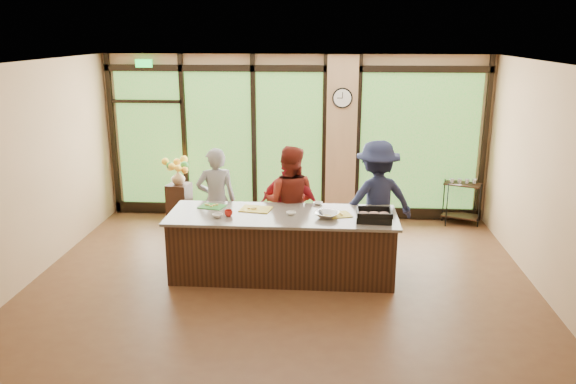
% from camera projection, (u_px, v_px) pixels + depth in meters
% --- Properties ---
extents(floor, '(7.00, 7.00, 0.00)m').
position_uv_depth(floor, '(281.00, 283.00, 7.82)').
color(floor, '#512F1C').
rests_on(floor, ground).
extents(ceiling, '(7.00, 7.00, 0.00)m').
position_uv_depth(ceiling, '(280.00, 63.00, 6.99)').
color(ceiling, white).
rests_on(ceiling, back_wall).
extents(back_wall, '(7.00, 0.00, 7.00)m').
position_uv_depth(back_wall, '(295.00, 138.00, 10.28)').
color(back_wall, tan).
rests_on(back_wall, floor).
extents(left_wall, '(0.00, 6.00, 6.00)m').
position_uv_depth(left_wall, '(25.00, 175.00, 7.66)').
color(left_wall, tan).
rests_on(left_wall, floor).
extents(right_wall, '(0.00, 6.00, 6.00)m').
position_uv_depth(right_wall, '(553.00, 185.00, 7.16)').
color(right_wall, tan).
rests_on(right_wall, floor).
extents(window_wall, '(6.90, 0.12, 3.00)m').
position_uv_depth(window_wall, '(303.00, 144.00, 10.26)').
color(window_wall, tan).
rests_on(window_wall, floor).
extents(island_base, '(3.10, 1.00, 0.88)m').
position_uv_depth(island_base, '(283.00, 246.00, 7.99)').
color(island_base, black).
rests_on(island_base, floor).
extents(countertop, '(3.20, 1.10, 0.04)m').
position_uv_depth(countertop, '(282.00, 215.00, 7.86)').
color(countertop, slate).
rests_on(countertop, island_base).
extents(wall_clock, '(0.36, 0.04, 0.36)m').
position_uv_depth(wall_clock, '(342.00, 98.00, 9.89)').
color(wall_clock, black).
rests_on(wall_clock, window_wall).
extents(cook_left, '(0.69, 0.54, 1.69)m').
position_uv_depth(cook_left, '(216.00, 201.00, 8.73)').
color(cook_left, gray).
rests_on(cook_left, floor).
extents(cook_midleft, '(0.94, 0.79, 1.74)m').
position_uv_depth(cook_midleft, '(290.00, 202.00, 8.58)').
color(cook_midleft, maroon).
rests_on(cook_midleft, floor).
extents(cook_midright, '(0.97, 0.49, 1.60)m').
position_uv_depth(cook_midright, '(290.00, 207.00, 8.59)').
color(cook_midright, '#A91A24').
rests_on(cook_midright, floor).
extents(cook_right, '(1.34, 1.02, 1.84)m').
position_uv_depth(cook_right, '(376.00, 201.00, 8.47)').
color(cook_right, '#1A1F3A').
rests_on(cook_right, floor).
extents(roasting_pan, '(0.49, 0.39, 0.08)m').
position_uv_depth(roasting_pan, '(374.00, 218.00, 7.57)').
color(roasting_pan, black).
rests_on(roasting_pan, countertop).
extents(mixing_bowl, '(0.41, 0.41, 0.08)m').
position_uv_depth(mixing_bowl, '(327.00, 215.00, 7.70)').
color(mixing_bowl, silver).
rests_on(mixing_bowl, countertop).
extents(cutting_board_left, '(0.42, 0.35, 0.01)m').
position_uv_depth(cutting_board_left, '(212.00, 206.00, 8.18)').
color(cutting_board_left, '#2F812F').
rests_on(cutting_board_left, countertop).
extents(cutting_board_center, '(0.47, 0.38, 0.01)m').
position_uv_depth(cutting_board_center, '(256.00, 209.00, 8.05)').
color(cutting_board_center, gold).
rests_on(cutting_board_center, countertop).
extents(cutting_board_right, '(0.44, 0.38, 0.01)m').
position_uv_depth(cutting_board_right, '(337.00, 215.00, 7.80)').
color(cutting_board_right, gold).
rests_on(cutting_board_right, countertop).
extents(prep_bowl_near, '(0.15, 0.15, 0.05)m').
position_uv_depth(prep_bowl_near, '(217.00, 216.00, 7.72)').
color(prep_bowl_near, silver).
rests_on(prep_bowl_near, countertop).
extents(prep_bowl_mid, '(0.14, 0.14, 0.04)m').
position_uv_depth(prep_bowl_mid, '(291.00, 213.00, 7.82)').
color(prep_bowl_mid, silver).
rests_on(prep_bowl_mid, countertop).
extents(prep_bowl_far, '(0.18, 0.18, 0.03)m').
position_uv_depth(prep_bowl_far, '(318.00, 203.00, 8.29)').
color(prep_bowl_far, silver).
rests_on(prep_bowl_far, countertop).
extents(red_ramekin, '(0.13, 0.13, 0.09)m').
position_uv_depth(red_ramekin, '(229.00, 213.00, 7.75)').
color(red_ramekin, '#B01A11').
rests_on(red_ramekin, countertop).
extents(flower_stand, '(0.43, 0.43, 0.75)m').
position_uv_depth(flower_stand, '(180.00, 204.00, 10.13)').
color(flower_stand, black).
rests_on(flower_stand, floor).
extents(flower_vase, '(0.32, 0.32, 0.25)m').
position_uv_depth(flower_vase, '(178.00, 177.00, 9.99)').
color(flower_vase, '#927350').
rests_on(flower_vase, flower_stand).
extents(bar_cart, '(0.71, 0.57, 0.85)m').
position_uv_depth(bar_cart, '(462.00, 197.00, 10.10)').
color(bar_cart, black).
rests_on(bar_cart, floor).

